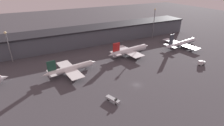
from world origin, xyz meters
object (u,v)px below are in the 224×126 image
Objects in this scene: airplane_3 at (181,43)px; service_vehicle_1 at (113,100)px; airplane_1 at (71,69)px; service_vehicle_0 at (201,63)px; airplane_2 at (129,51)px.

service_vehicle_1 is at bearing -162.45° from airplane_3.
airplane_1 is at bearing 174.90° from airplane_3.
airplane_3 is at bearing -5.10° from airplane_1.
airplane_3 is at bearing 83.98° from service_vehicle_0.
service_vehicle_0 is at bearing -26.83° from airplane_1.
service_vehicle_0 is (35.21, -38.31, -1.96)m from airplane_2.
service_vehicle_0 reaches higher than service_vehicle_1.
airplane_2 reaches higher than service_vehicle_0.
airplane_1 is 89.52m from service_vehicle_0.
airplane_3 reaches higher than airplane_1.
airplane_1 reaches higher than service_vehicle_1.
service_vehicle_1 is (-38.67, -46.25, -2.52)m from airplane_2.
service_vehicle_0 is (-16.34, -33.77, -1.31)m from airplane_3.
service_vehicle_1 is at bearing -137.17° from airplane_2.
airplane_1 is at bearing -179.77° from service_vehicle_0.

